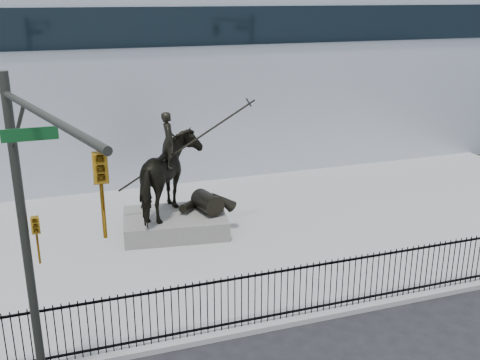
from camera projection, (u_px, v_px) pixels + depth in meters
name	position (u px, v px, depth m)	size (l,w,h in m)	color
ground	(340.00, 342.00, 14.04)	(120.00, 120.00, 0.00)	black
plaza	(246.00, 233.00, 20.30)	(30.00, 12.00, 0.15)	gray
building	(167.00, 67.00, 30.57)	(44.00, 14.00, 9.00)	#B2BAC2
picket_fence	(319.00, 287.00, 14.88)	(22.10, 0.10, 1.50)	black
statue_plinth	(175.00, 223.00, 20.06)	(3.59, 2.47, 0.67)	#56544F
equestrian_statue	(175.00, 177.00, 19.53)	(4.57, 3.15, 3.90)	black
traffic_signal_left	(37.00, 242.00, 10.13)	(1.52, 4.84, 7.00)	#272924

